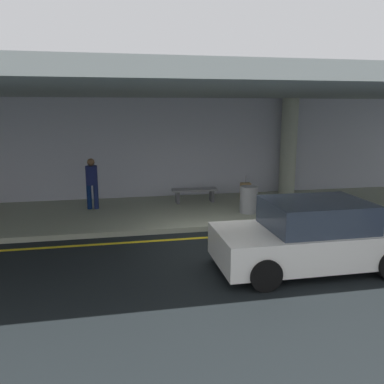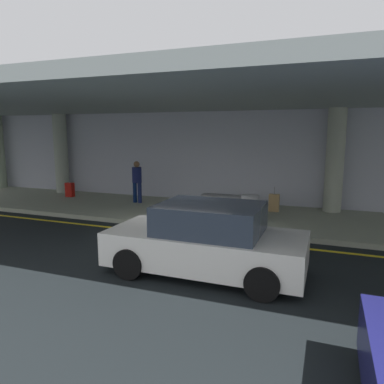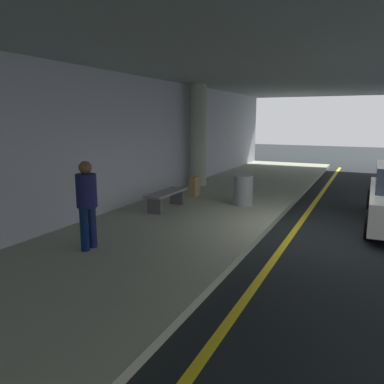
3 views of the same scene
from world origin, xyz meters
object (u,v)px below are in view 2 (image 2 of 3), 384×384
Objects in this scene: car_white at (207,241)px; suitcase_upright_secondary at (274,203)px; bench_metal at (223,198)px; trash_bin_steel at (250,208)px; support_column_left_mid at (61,154)px; support_column_center at (335,161)px; traveler_with_luggage at (137,179)px; suitcase_upright_primary at (70,190)px.

car_white reaches higher than suitcase_upright_secondary.
trash_bin_steel reaches higher than bench_metal.
support_column_left_mid is 1.00× the size of support_column_center.
suitcase_upright_secondary is at bearing 119.59° from traveler_with_luggage.
suitcase_upright_secondary reaches higher than trash_bin_steel.
support_column_center is 7.29m from car_white.
car_white is (9.50, -6.74, -1.26)m from support_column_left_mid.
support_column_center reaches higher than trash_bin_steel.
support_column_left_mid is 9.98m from trash_bin_steel.
support_column_left_mid is 2.28× the size of bench_metal.
suitcase_upright_primary is at bearing -66.00° from traveler_with_luggage.
support_column_center is at bearing 18.87° from suitcase_upright_primary.
suitcase_upright_secondary is at bearing 74.22° from trash_bin_steel.
trash_bin_steel is (-0.50, -1.79, 0.11)m from suitcase_upright_secondary.
support_column_center is (12.00, 0.00, 0.00)m from support_column_left_mid.
suitcase_upright_secondary is 0.56× the size of bench_metal.
suitcase_upright_secondary is at bearing 88.73° from car_white.
support_column_left_mid is 8.32m from bench_metal.
traveler_with_luggage is at bearing -175.46° from bench_metal.
trash_bin_steel is at bearing -133.97° from support_column_center.
suitcase_upright_secondary is at bearing 15.06° from suitcase_upright_primary.
support_column_center is 4.06× the size of suitcase_upright_secondary.
support_column_center is 10.97m from suitcase_upright_primary.
trash_bin_steel is at bearing 3.03° from suitcase_upright_primary.
traveler_with_luggage is 3.53m from suitcase_upright_primary.
trash_bin_steel is (8.36, -1.60, 0.11)m from suitcase_upright_primary.
traveler_with_luggage reaches higher than car_white.
traveler_with_luggage is at bearing 134.58° from car_white.
suitcase_upright_secondary is 1.06× the size of trash_bin_steel.
car_white is 4.19m from trash_bin_steel.
car_white reaches higher than bench_metal.
car_white is at bearing -77.15° from bench_metal.
support_column_center reaches higher than car_white.
support_column_left_mid is at bearing 174.40° from bench_metal.
car_white reaches higher than suitcase_upright_primary.
support_column_left_mid reaches higher than bench_metal.
trash_bin_steel is at bearing 93.39° from car_white.
support_column_left_mid reaches higher than car_white.
trash_bin_steel is at bearing 99.54° from traveler_with_luggage.
traveler_with_luggage is 3.57m from bench_metal.
suitcase_upright_secondary is (5.40, 0.32, -0.65)m from traveler_with_luggage.
car_white is 10.15m from suitcase_upright_primary.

